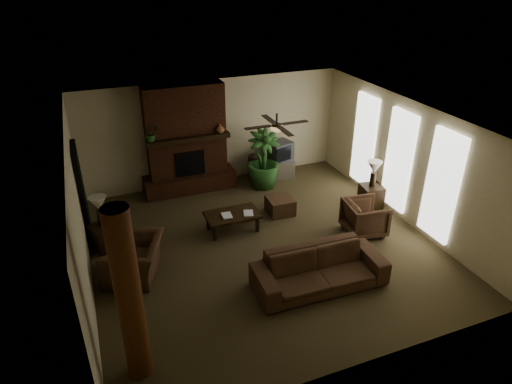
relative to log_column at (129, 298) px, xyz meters
name	(u,v)px	position (x,y,z in m)	size (l,w,h in m)	color
room_shell	(263,187)	(2.95, 2.40, 0.00)	(7.00, 7.00, 7.00)	#4B4025
fireplace	(187,148)	(2.15, 5.62, -0.24)	(2.40, 0.70, 2.80)	#4A2413
windows	(398,161)	(6.40, 2.60, -0.05)	(0.08, 3.65, 2.35)	white
log_column	(129,298)	(0.00, 0.00, 0.00)	(0.36, 0.36, 2.80)	brown
doorway	(82,193)	(-0.49, 4.20, -0.35)	(0.10, 1.00, 2.10)	black
ceiling_fan	(277,127)	(3.35, 2.70, 1.13)	(1.35, 1.35, 0.37)	black
sofa	(320,264)	(3.43, 0.79, -0.92)	(2.48, 0.72, 0.97)	#4C3320
armchair_left	(133,253)	(0.27, 2.36, -0.90)	(1.16, 0.75, 1.01)	#4C3320
armchair_right	(365,216)	(5.24, 2.04, -0.97)	(0.84, 0.78, 0.86)	#4C3320
coffee_table	(232,216)	(2.54, 3.21, -1.03)	(1.20, 0.70, 0.43)	black
ottoman	(280,205)	(3.86, 3.54, -1.20)	(0.60, 0.60, 0.40)	#4C3320
tv_stand	(278,168)	(4.65, 5.45, -1.15)	(0.85, 0.50, 0.50)	#BEBEC0
tv	(280,151)	(4.70, 5.46, -0.64)	(0.76, 0.68, 0.52)	#3B3B3E
floor_vase	(254,164)	(3.97, 5.55, -0.97)	(0.34, 0.34, 0.77)	black
floor_plant	(263,171)	(4.03, 5.03, -0.96)	(0.88, 1.57, 0.88)	#285120
side_table_left	(104,237)	(-0.20, 3.55, -1.12)	(0.50, 0.50, 0.55)	black
lamp_left	(99,206)	(-0.20, 3.59, -0.40)	(0.42, 0.42, 0.65)	black
side_table_right	(371,196)	(6.10, 3.04, -1.12)	(0.50, 0.50, 0.55)	black
lamp_right	(374,169)	(6.10, 3.05, -0.40)	(0.41, 0.41, 0.65)	black
mantel_plant	(151,135)	(1.24, 5.41, 0.32)	(0.38, 0.42, 0.33)	#285120
mantel_vase	(220,129)	(2.97, 5.35, 0.27)	(0.22, 0.23, 0.22)	brown
book_a	(222,211)	(2.29, 3.17, -0.83)	(0.22, 0.03, 0.29)	#999999
book_b	(244,208)	(2.78, 3.11, -0.82)	(0.21, 0.02, 0.29)	#999999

